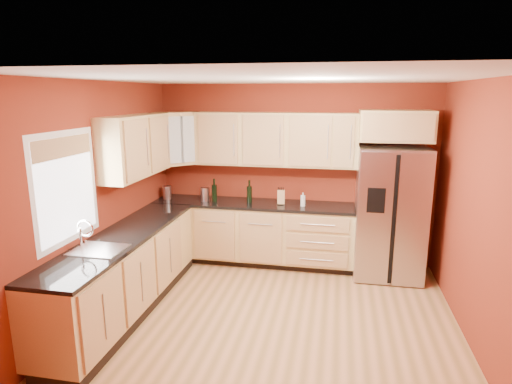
# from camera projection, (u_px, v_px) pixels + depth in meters

# --- Properties ---
(floor) EXTENTS (4.00, 4.00, 0.00)m
(floor) POSITION_uv_depth(u_px,v_px,m) (272.00, 324.00, 4.66)
(floor) COLOR olive
(floor) RESTS_ON ground
(ceiling) EXTENTS (4.00, 4.00, 0.00)m
(ceiling) POSITION_uv_depth(u_px,v_px,m) (274.00, 78.00, 4.08)
(ceiling) COLOR silver
(ceiling) RESTS_ON wall_back
(wall_back) EXTENTS (4.00, 0.04, 2.60)m
(wall_back) POSITION_uv_depth(u_px,v_px,m) (294.00, 174.00, 6.29)
(wall_back) COLOR maroon
(wall_back) RESTS_ON floor
(wall_front) EXTENTS (4.00, 0.04, 2.60)m
(wall_front) POSITION_uv_depth(u_px,v_px,m) (219.00, 299.00, 2.46)
(wall_front) COLOR maroon
(wall_front) RESTS_ON floor
(wall_left) EXTENTS (0.04, 4.00, 2.60)m
(wall_left) POSITION_uv_depth(u_px,v_px,m) (95.00, 200.00, 4.75)
(wall_left) COLOR maroon
(wall_left) RESTS_ON floor
(wall_right) EXTENTS (0.04, 4.00, 2.60)m
(wall_right) POSITION_uv_depth(u_px,v_px,m) (484.00, 220.00, 4.00)
(wall_right) COLOR maroon
(wall_right) RESTS_ON floor
(base_cabinets_back) EXTENTS (2.90, 0.60, 0.88)m
(base_cabinets_back) POSITION_uv_depth(u_px,v_px,m) (253.00, 234.00, 6.29)
(base_cabinets_back) COLOR tan
(base_cabinets_back) RESTS_ON floor
(base_cabinets_left) EXTENTS (0.60, 2.80, 0.88)m
(base_cabinets_left) POSITION_uv_depth(u_px,v_px,m) (125.00, 274.00, 4.88)
(base_cabinets_left) COLOR tan
(base_cabinets_left) RESTS_ON floor
(countertop_back) EXTENTS (2.90, 0.62, 0.04)m
(countertop_back) POSITION_uv_depth(u_px,v_px,m) (253.00, 204.00, 6.18)
(countertop_back) COLOR black
(countertop_back) RESTS_ON base_cabinets_back
(countertop_left) EXTENTS (0.62, 2.80, 0.04)m
(countertop_left) POSITION_uv_depth(u_px,v_px,m) (123.00, 236.00, 4.78)
(countertop_left) COLOR black
(countertop_left) RESTS_ON base_cabinets_left
(upper_cabinets_back) EXTENTS (2.30, 0.33, 0.75)m
(upper_cabinets_back) POSITION_uv_depth(u_px,v_px,m) (276.00, 139.00, 6.06)
(upper_cabinets_back) COLOR tan
(upper_cabinets_back) RESTS_ON wall_back
(upper_cabinets_left) EXTENTS (0.33, 1.35, 0.75)m
(upper_cabinets_left) POSITION_uv_depth(u_px,v_px,m) (136.00, 146.00, 5.29)
(upper_cabinets_left) COLOR tan
(upper_cabinets_left) RESTS_ON wall_left
(corner_upper_cabinet) EXTENTS (0.67, 0.67, 0.75)m
(corner_upper_cabinet) POSITION_uv_depth(u_px,v_px,m) (177.00, 139.00, 6.17)
(corner_upper_cabinet) COLOR tan
(corner_upper_cabinet) RESTS_ON wall_back
(over_fridge_cabinet) EXTENTS (0.92, 0.60, 0.40)m
(over_fridge_cabinet) POSITION_uv_depth(u_px,v_px,m) (395.00, 126.00, 5.58)
(over_fridge_cabinet) COLOR tan
(over_fridge_cabinet) RESTS_ON wall_back
(refrigerator) EXTENTS (0.90, 0.75, 1.78)m
(refrigerator) POSITION_uv_depth(u_px,v_px,m) (390.00, 213.00, 5.77)
(refrigerator) COLOR silver
(refrigerator) RESTS_ON floor
(window) EXTENTS (0.03, 0.90, 1.00)m
(window) POSITION_uv_depth(u_px,v_px,m) (67.00, 188.00, 4.21)
(window) COLOR white
(window) RESTS_ON wall_left
(sink_faucet) EXTENTS (0.50, 0.42, 0.30)m
(sink_faucet) POSITION_uv_depth(u_px,v_px,m) (97.00, 236.00, 4.26)
(sink_faucet) COLOR white
(sink_faucet) RESTS_ON countertop_left
(canister_left) EXTENTS (0.15, 0.15, 0.20)m
(canister_left) POSITION_uv_depth(u_px,v_px,m) (205.00, 194.00, 6.25)
(canister_left) COLOR silver
(canister_left) RESTS_ON countertop_back
(canister_right) EXTENTS (0.15, 0.15, 0.20)m
(canister_right) POSITION_uv_depth(u_px,v_px,m) (167.00, 192.00, 6.37)
(canister_right) COLOR silver
(canister_right) RESTS_ON countertop_back
(wine_bottle_a) EXTENTS (0.08, 0.08, 0.33)m
(wine_bottle_a) POSITION_uv_depth(u_px,v_px,m) (249.00, 191.00, 6.15)
(wine_bottle_a) COLOR black
(wine_bottle_a) RESTS_ON countertop_back
(wine_bottle_b) EXTENTS (0.09, 0.09, 0.34)m
(wine_bottle_b) POSITION_uv_depth(u_px,v_px,m) (214.00, 190.00, 6.22)
(wine_bottle_b) COLOR black
(wine_bottle_b) RESTS_ON countertop_back
(knife_block) EXTENTS (0.12, 0.11, 0.20)m
(knife_block) POSITION_uv_depth(u_px,v_px,m) (281.00, 197.00, 6.08)
(knife_block) COLOR tan
(knife_block) RESTS_ON countertop_back
(soap_dispenser) EXTENTS (0.07, 0.07, 0.19)m
(soap_dispenser) POSITION_uv_depth(u_px,v_px,m) (303.00, 199.00, 5.96)
(soap_dispenser) COLOR white
(soap_dispenser) RESTS_ON countertop_back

